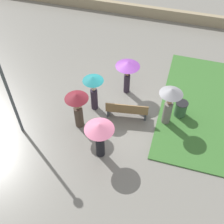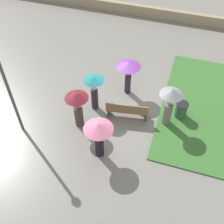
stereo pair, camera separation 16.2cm
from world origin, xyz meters
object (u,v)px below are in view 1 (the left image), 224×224
crowd_person_teal (93,86)px  crowd_person_purple (128,69)px  park_bench (127,110)px  crowd_person_maroon (77,105)px  crowd_person_pink (100,132)px  lamp_post (4,80)px  trash_bin (181,109)px  crowd_person_grey (170,101)px

crowd_person_teal → crowd_person_purple: (-1.14, -1.49, 0.08)m
crowd_person_purple → park_bench: bearing=-0.5°
crowd_person_maroon → crowd_person_pink: bearing=3.3°
lamp_post → trash_bin: bearing=-156.3°
crowd_person_maroon → crowd_person_pink: size_ratio=1.01×
crowd_person_grey → lamp_post: bearing=68.6°
lamp_post → crowd_person_teal: bearing=-139.5°
crowd_person_teal → crowd_person_purple: bearing=-56.3°
crowd_person_teal → crowd_person_grey: size_ratio=0.94×
park_bench → lamp_post: bearing=16.9°
crowd_person_grey → crowd_person_pink: size_ratio=1.09×
crowd_person_grey → crowd_person_purple: 2.61m
crowd_person_teal → crowd_person_pink: (-1.07, 2.39, 0.06)m
trash_bin → crowd_person_grey: (0.54, 0.58, 0.96)m
park_bench → crowd_person_pink: bearing=68.0°
crowd_person_grey → crowd_person_teal: bearing=48.6°
crowd_person_teal → crowd_person_purple: crowd_person_teal is taller
trash_bin → crowd_person_teal: crowd_person_teal is taller
lamp_post → trash_bin: (-6.43, -2.83, -2.46)m
lamp_post → park_bench: bearing=-153.9°
crowd_person_teal → crowd_person_grey: bearing=-108.1°
crowd_person_teal → crowd_person_pink: crowd_person_teal is taller
park_bench → trash_bin: (-2.28, -0.79, -0.07)m
lamp_post → crowd_person_maroon: size_ratio=2.39×
trash_bin → crowd_person_pink: size_ratio=0.44×
crowd_person_purple → lamp_post: bearing=-60.3°
crowd_person_grey → crowd_person_purple: size_ratio=1.12×
crowd_person_teal → crowd_person_grey: (-3.31, -0.05, 0.03)m
crowd_person_teal → lamp_post: bearing=111.7°
trash_bin → crowd_person_purple: 3.02m
park_bench → trash_bin: bearing=-170.0°
park_bench → crowd_person_purple: bearing=-84.6°
park_bench → crowd_person_maroon: bearing=19.5°
park_bench → lamp_post: size_ratio=0.43×
park_bench → crowd_person_pink: crowd_person_pink is taller
lamp_post → crowd_person_grey: bearing=-159.2°
park_bench → crowd_person_teal: size_ratio=1.01×
crowd_person_grey → crowd_person_purple: crowd_person_grey is taller
crowd_person_grey → crowd_person_purple: bearing=14.0°
crowd_person_maroon → crowd_person_purple: size_ratio=1.03×
lamp_post → crowd_person_purple: 5.43m
park_bench → trash_bin: size_ratio=2.37×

